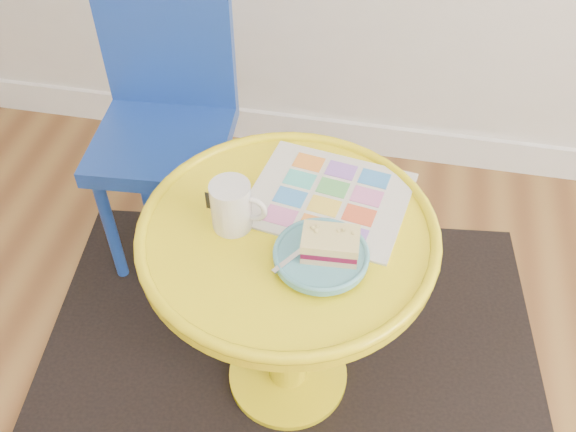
% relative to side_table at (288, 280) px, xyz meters
% --- Properties ---
extents(rug, '(1.42, 1.25, 0.01)m').
position_rel_side_table_xyz_m(rug, '(0.00, 0.00, -0.40)').
color(rug, black).
rests_on(rug, ground).
extents(side_table, '(0.59, 0.59, 0.56)m').
position_rel_side_table_xyz_m(side_table, '(0.00, 0.00, 0.00)').
color(side_table, yellow).
rests_on(side_table, ground).
extents(chair, '(0.37, 0.37, 0.78)m').
position_rel_side_table_xyz_m(chair, '(-0.42, 0.45, 0.05)').
color(chair, '#173998').
rests_on(chair, ground).
extents(newspaper, '(0.35, 0.31, 0.01)m').
position_rel_side_table_xyz_m(newspaper, '(0.06, 0.10, 0.16)').
color(newspaper, silver).
rests_on(newspaper, side_table).
extents(mug, '(0.11, 0.08, 0.10)m').
position_rel_side_table_xyz_m(mug, '(-0.11, -0.01, 0.21)').
color(mug, silver).
rests_on(mug, side_table).
extents(plate, '(0.18, 0.18, 0.02)m').
position_rel_side_table_xyz_m(plate, '(0.08, -0.07, 0.18)').
color(plate, '#509AAA').
rests_on(plate, newspaper).
extents(cake_slice, '(0.11, 0.08, 0.05)m').
position_rel_side_table_xyz_m(cake_slice, '(0.09, -0.06, 0.21)').
color(cake_slice, '#D3BC8C').
rests_on(cake_slice, plate).
extents(fork, '(0.09, 0.13, 0.00)m').
position_rel_side_table_xyz_m(fork, '(0.04, -0.07, 0.18)').
color(fork, silver).
rests_on(fork, plate).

